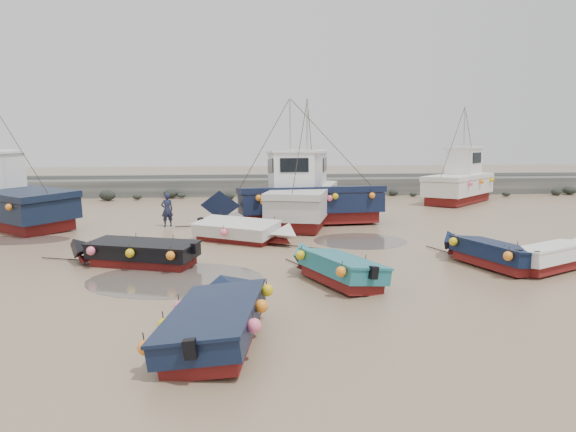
% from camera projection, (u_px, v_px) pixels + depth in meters
% --- Properties ---
extents(ground, '(120.00, 120.00, 0.00)m').
position_uv_depth(ground, '(251.00, 262.00, 19.76)').
color(ground, '#8D7257').
rests_on(ground, ground).
extents(seawall, '(60.00, 4.92, 1.50)m').
position_uv_depth(seawall, '(243.00, 187.00, 41.34)').
color(seawall, slate).
rests_on(seawall, ground).
extents(puddle_a, '(5.46, 5.46, 0.01)m').
position_uv_depth(puddle_a, '(176.00, 279.00, 17.43)').
color(puddle_a, '#534942').
rests_on(puddle_a, ground).
extents(puddle_b, '(3.93, 3.93, 0.01)m').
position_uv_depth(puddle_b, '(360.00, 241.00, 23.70)').
color(puddle_b, '#534942').
rests_on(puddle_b, ground).
extents(puddle_c, '(4.37, 4.37, 0.01)m').
position_uv_depth(puddle_c, '(17.00, 240.00, 23.85)').
color(puddle_c, '#534942').
rests_on(puddle_c, ground).
extents(puddle_d, '(6.40, 6.40, 0.01)m').
position_uv_depth(puddle_d, '(257.00, 223.00, 28.60)').
color(puddle_d, '#534942').
rests_on(puddle_d, ground).
extents(dinghy_1, '(2.76, 6.37, 1.43)m').
position_uv_depth(dinghy_1, '(221.00, 315.00, 12.32)').
color(dinghy_1, maroon).
rests_on(dinghy_1, ground).
extents(dinghy_2, '(2.66, 5.12, 1.43)m').
position_uv_depth(dinghy_2, '(334.00, 264.00, 17.05)').
color(dinghy_2, maroon).
rests_on(dinghy_2, ground).
extents(dinghy_3, '(5.28, 3.33, 1.43)m').
position_uv_depth(dinghy_3, '(558.00, 253.00, 18.73)').
color(dinghy_3, maroon).
rests_on(dinghy_3, ground).
extents(dinghy_4, '(5.86, 2.99, 1.43)m').
position_uv_depth(dinghy_4, '(134.00, 250.00, 19.25)').
color(dinghy_4, maroon).
rests_on(dinghy_4, ground).
extents(dinghy_5, '(5.25, 3.84, 1.43)m').
position_uv_depth(dinghy_5, '(245.00, 229.00, 23.41)').
color(dinghy_5, maroon).
rests_on(dinghy_5, ground).
extents(dinghy_6, '(2.59, 5.44, 1.43)m').
position_uv_depth(dinghy_6, '(488.00, 250.00, 19.16)').
color(dinghy_6, maroon).
rests_on(dinghy_6, ground).
extents(cabin_boat_0, '(9.20, 8.93, 6.22)m').
position_uv_depth(cabin_boat_0, '(5.00, 199.00, 27.76)').
color(cabin_boat_0, maroon).
rests_on(cabin_boat_0, ground).
extents(cabin_boat_1, '(4.90, 10.78, 6.22)m').
position_uv_depth(cabin_boat_1, '(306.00, 196.00, 28.86)').
color(cabin_boat_1, maroon).
rests_on(cabin_boat_1, ground).
extents(cabin_boat_2, '(10.36, 3.53, 6.22)m').
position_uv_depth(cabin_boat_2, '(298.00, 198.00, 27.95)').
color(cabin_boat_2, maroon).
rests_on(cabin_boat_2, ground).
extents(cabin_boat_3, '(7.30, 7.41, 6.22)m').
position_uv_depth(cabin_boat_3, '(462.00, 181.00, 37.07)').
color(cabin_boat_3, maroon).
rests_on(cabin_boat_3, ground).
extents(person, '(0.71, 0.61, 1.65)m').
position_uv_depth(person, '(168.00, 226.00, 27.43)').
color(person, '#1B1E38').
rests_on(person, ground).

